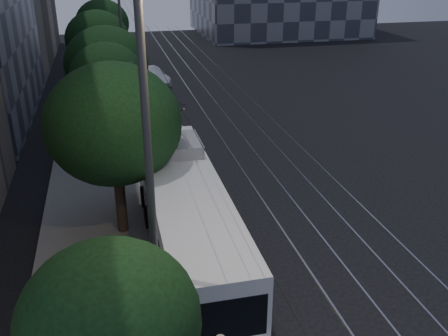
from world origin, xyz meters
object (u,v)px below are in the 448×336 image
car_white_c (151,76)px  streetlamp_far (126,22)px  trolleybus (186,217)px  car_white_d (145,76)px  streetlamp_near (166,156)px  pickup_silver (151,133)px  car_white_a (175,132)px  car_white_b (146,107)px

car_white_c → streetlamp_far: (-2.08, -5.90, 5.55)m
trolleybus → car_white_c: (1.40, 27.77, -1.03)m
car_white_d → streetlamp_near: size_ratio=0.35×
pickup_silver → car_white_a: 1.65m
car_white_b → car_white_d: (0.85, 10.00, -0.05)m
streetlamp_far → car_white_d: bearing=76.2°
car_white_c → trolleybus: bearing=-116.2°
pickup_silver → car_white_d: (1.06, 16.01, -0.23)m
car_white_a → car_white_b: car_white_b is taller
trolleybus → car_white_a: 13.02m
pickup_silver → streetlamp_far: bearing=109.6°
car_white_c → streetlamp_far: streetlamp_far is taller
pickup_silver → car_white_c: size_ratio=1.43×
car_white_d → pickup_silver: bearing=-80.6°
streetlamp_near → car_white_d: bearing=86.3°
car_white_a → trolleybus: bearing=-109.8°
car_white_a → car_white_c: car_white_c is taller
pickup_silver → car_white_c: 15.47m
pickup_silver → car_white_c: pickup_silver is taller
pickup_silver → streetlamp_near: size_ratio=0.58×
car_white_d → streetlamp_far: 8.76m
pickup_silver → car_white_a: size_ratio=1.82×
pickup_silver → car_white_d: 16.05m
car_white_a → car_white_c: 14.88m
car_white_b → car_white_c: 9.47m
streetlamp_near → streetlamp_far: bearing=88.8°
car_white_b → car_white_c: bearing=68.8°
streetlamp_far → pickup_silver: bearing=-86.7°
car_white_a → car_white_d: bearing=78.1°
pickup_silver → car_white_d: bearing=102.6°
car_white_a → streetlamp_far: bearing=89.4°
car_white_c → streetlamp_far: 8.36m
car_white_c → car_white_d: size_ratio=1.14×
car_white_a → streetlamp_near: bearing=-111.8°
trolleybus → car_white_a: size_ratio=3.62×
car_white_b → streetlamp_near: (-1.34, -24.06, 6.01)m
car_white_a → car_white_b: 5.66m
trolleybus → car_white_b: (0.07, 18.40, -1.06)m
streetlamp_far → car_white_b: bearing=-77.9°
trolleybus → streetlamp_far: streetlamp_far is taller
car_white_d → trolleybus: bearing=-78.6°
car_white_d → streetlamp_far: size_ratio=0.38×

